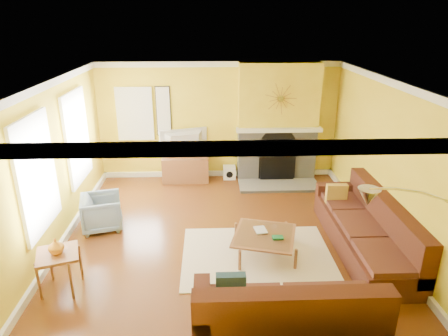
{
  "coord_description": "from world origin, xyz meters",
  "views": [
    {
      "loc": [
        -0.22,
        -6.01,
        3.64
      ],
      "look_at": [
        0.03,
        0.4,
        1.18
      ],
      "focal_mm": 32.0,
      "sensor_mm": 36.0,
      "label": 1
    }
  ],
  "objects_px": {
    "sectional_sofa": "(302,241)",
    "arc_lamp": "(424,288)",
    "armchair": "(102,212)",
    "coffee_table": "(264,244)",
    "side_table": "(60,271)",
    "media_console": "(186,169)"
  },
  "relations": [
    {
      "from": "sectional_sofa",
      "to": "arc_lamp",
      "type": "height_order",
      "value": "arc_lamp"
    },
    {
      "from": "sectional_sofa",
      "to": "armchair",
      "type": "height_order",
      "value": "sectional_sofa"
    },
    {
      "from": "armchair",
      "to": "arc_lamp",
      "type": "relative_size",
      "value": 0.32
    },
    {
      "from": "coffee_table",
      "to": "armchair",
      "type": "xyz_separation_m",
      "value": [
        -2.82,
        0.98,
        0.13
      ]
    },
    {
      "from": "sectional_sofa",
      "to": "side_table",
      "type": "relative_size",
      "value": 6.3
    },
    {
      "from": "media_console",
      "to": "arc_lamp",
      "type": "relative_size",
      "value": 0.49
    },
    {
      "from": "sectional_sofa",
      "to": "coffee_table",
      "type": "bearing_deg",
      "value": 145.76
    },
    {
      "from": "coffee_table",
      "to": "armchair",
      "type": "distance_m",
      "value": 2.99
    },
    {
      "from": "sectional_sofa",
      "to": "media_console",
      "type": "distance_m",
      "value": 4.03
    },
    {
      "from": "coffee_table",
      "to": "side_table",
      "type": "bearing_deg",
      "value": -165.53
    },
    {
      "from": "arc_lamp",
      "to": "media_console",
      "type": "bearing_deg",
      "value": 115.97
    },
    {
      "from": "sectional_sofa",
      "to": "media_console",
      "type": "height_order",
      "value": "sectional_sofa"
    },
    {
      "from": "armchair",
      "to": "side_table",
      "type": "height_order",
      "value": "armchair"
    },
    {
      "from": "media_console",
      "to": "arc_lamp",
      "type": "bearing_deg",
      "value": -64.03
    },
    {
      "from": "coffee_table",
      "to": "media_console",
      "type": "bearing_deg",
      "value": 114.03
    },
    {
      "from": "arc_lamp",
      "to": "armchair",
      "type": "bearing_deg",
      "value": 140.98
    },
    {
      "from": "arc_lamp",
      "to": "coffee_table",
      "type": "bearing_deg",
      "value": 118.52
    },
    {
      "from": "coffee_table",
      "to": "armchair",
      "type": "height_order",
      "value": "armchair"
    },
    {
      "from": "coffee_table",
      "to": "side_table",
      "type": "xyz_separation_m",
      "value": [
        -2.97,
        -0.77,
        0.11
      ]
    },
    {
      "from": "armchair",
      "to": "arc_lamp",
      "type": "distance_m",
      "value": 5.31
    },
    {
      "from": "sectional_sofa",
      "to": "arc_lamp",
      "type": "xyz_separation_m",
      "value": [
        0.75,
        -1.98,
        0.64
      ]
    },
    {
      "from": "side_table",
      "to": "arc_lamp",
      "type": "xyz_separation_m",
      "value": [
        4.23,
        -1.56,
        0.79
      ]
    }
  ]
}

